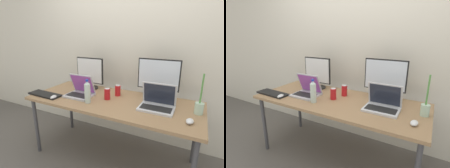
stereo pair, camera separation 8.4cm
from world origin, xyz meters
The scene contains 14 objects.
ground_plane centered at (0.00, 0.00, 0.00)m, with size 16.00×16.00×0.00m, color #5B5651.
wall_back centered at (0.00, 0.59, 1.30)m, with size 7.00×0.08×2.60m, color silver.
work_desk centered at (0.00, 0.00, 0.68)m, with size 1.86×0.76×0.74m.
monitor_left centered at (-0.44, 0.24, 0.95)m, with size 0.38×0.20×0.40m.
monitor_center centered at (0.43, 0.27, 0.98)m, with size 0.45×0.18×0.44m.
laptop_silver centered at (-0.39, -0.05, 0.80)m, with size 0.31×0.25×0.25m.
laptop_secondary centered at (0.49, -0.01, 0.80)m, with size 0.33×0.23×0.25m.
keyboard_main centered at (-0.77, -0.23, 0.75)m, with size 0.42×0.15×0.02m, color black.
mouse_by_keyboard centered at (0.80, -0.18, 0.76)m, with size 0.06×0.09×0.04m, color silver.
mouse_by_laptop centered at (-0.60, -0.27, 0.76)m, with size 0.06×0.09×0.04m, color silver.
water_bottle centered at (-0.19, -0.19, 0.86)m, with size 0.06×0.06×0.25m.
soda_can_near_keyboard centered at (0.00, 0.15, 0.80)m, with size 0.07×0.07×0.13m.
soda_can_by_laptop centered at (-0.05, -0.01, 0.80)m, with size 0.07×0.07×0.13m.
bamboo_vase centered at (0.86, 0.04, 0.81)m, with size 0.08×0.08×0.37m.
Camera 2 is at (0.88, -1.56, 1.45)m, focal length 28.00 mm.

